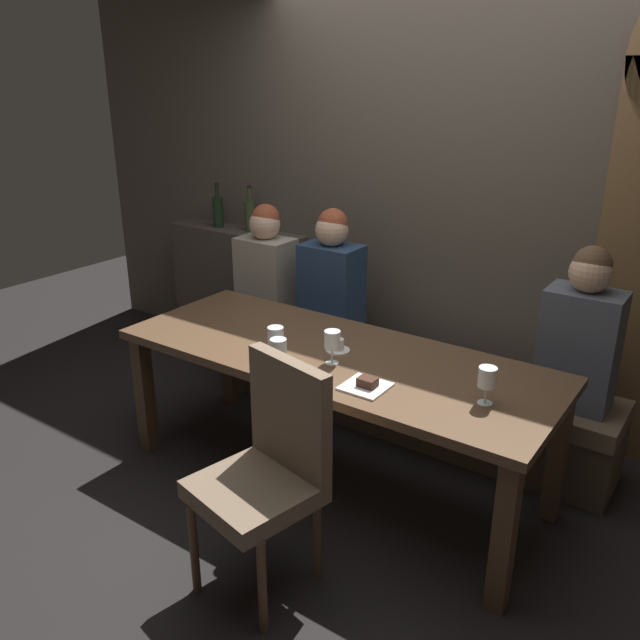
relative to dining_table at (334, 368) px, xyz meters
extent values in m
plane|color=black|center=(0.00, 0.00, -0.65)|extent=(9.00, 9.00, 0.00)
cube|color=brown|center=(0.00, 1.22, 0.85)|extent=(6.00, 0.12, 3.00)
cube|color=#494138|center=(-1.55, 1.04, -0.18)|extent=(1.10, 0.28, 0.95)
cube|color=#493422|center=(-1.03, -0.35, -0.30)|extent=(0.08, 0.08, 0.69)
cube|color=#493422|center=(1.03, -0.35, -0.30)|extent=(0.08, 0.08, 0.69)
cube|color=#493422|center=(-1.03, 0.35, -0.30)|extent=(0.08, 0.08, 0.69)
cube|color=#493422|center=(1.03, 0.35, -0.30)|extent=(0.08, 0.08, 0.69)
cube|color=brown|center=(0.00, 0.00, 0.07)|extent=(2.20, 0.84, 0.04)
cube|color=#4A3C2E|center=(0.00, 0.70, -0.48)|extent=(2.50, 0.40, 0.35)
cube|color=brown|center=(0.00, 0.70, -0.25)|extent=(2.50, 0.44, 0.10)
cylinder|color=brown|center=(-0.03, -0.98, -0.44)|extent=(0.04, 0.04, 0.42)
cylinder|color=brown|center=(0.33, -0.98, -0.44)|extent=(0.04, 0.04, 0.42)
cylinder|color=brown|center=(-0.03, -0.62, -0.44)|extent=(0.04, 0.04, 0.42)
cylinder|color=brown|center=(0.33, -0.62, -0.44)|extent=(0.04, 0.04, 0.42)
cube|color=brown|center=(0.15, -0.80, -0.19)|extent=(0.52, 0.52, 0.08)
cube|color=brown|center=(0.20, -0.61, 0.09)|extent=(0.44, 0.15, 0.48)
cube|color=#9E9384|center=(-1.00, 0.69, 0.09)|extent=(0.36, 0.24, 0.58)
sphere|color=#DBB293|center=(-1.00, 0.69, 0.47)|extent=(0.20, 0.20, 0.20)
sphere|color=brown|center=(-1.00, 0.70, 0.51)|extent=(0.18, 0.18, 0.18)
cube|color=navy|center=(-0.49, 0.71, 0.10)|extent=(0.36, 0.24, 0.61)
sphere|color=#DBB293|center=(-0.49, 0.71, 0.50)|extent=(0.20, 0.20, 0.20)
sphere|color=brown|center=(-0.49, 0.72, 0.53)|extent=(0.18, 0.18, 0.18)
cube|color=#4C515B|center=(0.98, 0.71, 0.10)|extent=(0.36, 0.24, 0.60)
sphere|color=tan|center=(0.98, 0.71, 0.49)|extent=(0.20, 0.20, 0.20)
sphere|color=brown|center=(0.98, 0.72, 0.53)|extent=(0.18, 0.18, 0.18)
cylinder|color=black|center=(-1.71, 1.02, 0.41)|extent=(0.08, 0.08, 0.22)
cylinder|color=black|center=(-1.71, 1.02, 0.56)|extent=(0.03, 0.03, 0.09)
cylinder|color=black|center=(-1.71, 1.02, 0.62)|extent=(0.03, 0.03, 0.02)
cylinder|color=#384728|center=(-1.43, 1.05, 0.41)|extent=(0.08, 0.08, 0.22)
cylinder|color=#384728|center=(-1.43, 1.05, 0.56)|extent=(0.03, 0.03, 0.09)
cylinder|color=black|center=(-1.43, 1.05, 0.62)|extent=(0.03, 0.03, 0.02)
cylinder|color=silver|center=(-0.08, -0.33, 0.09)|extent=(0.06, 0.06, 0.00)
cylinder|color=silver|center=(-0.08, -0.33, 0.13)|extent=(0.01, 0.01, 0.07)
cylinder|color=silver|center=(-0.08, -0.33, 0.21)|extent=(0.08, 0.08, 0.08)
cylinder|color=silver|center=(0.81, -0.08, 0.09)|extent=(0.06, 0.06, 0.00)
cylinder|color=silver|center=(0.81, -0.08, 0.13)|extent=(0.01, 0.01, 0.07)
cylinder|color=silver|center=(0.81, -0.08, 0.21)|extent=(0.08, 0.08, 0.08)
cylinder|color=gold|center=(0.81, -0.08, 0.18)|extent=(0.07, 0.07, 0.03)
cylinder|color=silver|center=(-0.18, -0.23, 0.09)|extent=(0.06, 0.06, 0.00)
cylinder|color=silver|center=(-0.18, -0.23, 0.13)|extent=(0.01, 0.01, 0.07)
cylinder|color=silver|center=(-0.18, -0.23, 0.21)|extent=(0.08, 0.08, 0.08)
cylinder|color=silver|center=(0.06, -0.11, 0.09)|extent=(0.06, 0.06, 0.00)
cylinder|color=silver|center=(0.06, -0.11, 0.13)|extent=(0.01, 0.01, 0.07)
cylinder|color=silver|center=(0.06, -0.11, 0.21)|extent=(0.08, 0.08, 0.08)
cylinder|color=white|center=(0.01, 0.02, 0.09)|extent=(0.12, 0.12, 0.01)
cylinder|color=white|center=(0.01, 0.02, 0.12)|extent=(0.06, 0.06, 0.06)
cylinder|color=brown|center=(0.01, 0.02, 0.15)|extent=(0.05, 0.05, 0.01)
cube|color=white|center=(0.33, -0.24, 0.09)|extent=(0.19, 0.19, 0.01)
cube|color=#381E14|center=(0.34, -0.24, 0.12)|extent=(0.08, 0.06, 0.04)
camera|label=1|loc=(1.62, -2.44, 1.38)|focal=36.62mm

